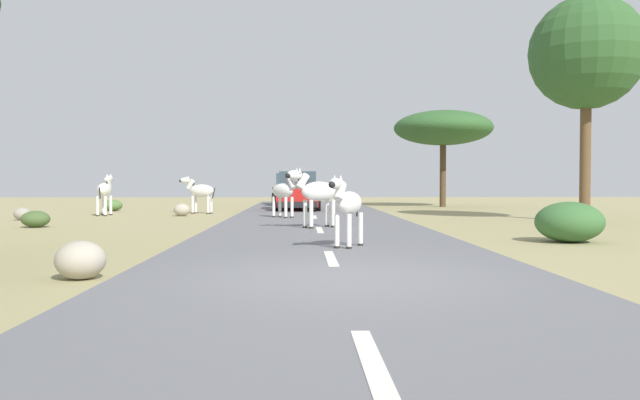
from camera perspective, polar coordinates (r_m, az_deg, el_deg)
ground_plane at (r=8.28m, az=1.76°, el=-7.46°), size 90.00×90.00×0.00m
road at (r=8.28m, az=1.69°, el=-7.29°), size 6.00×64.00×0.05m
lane_markings at (r=7.29m, az=2.18°, el=-8.29°), size 0.16×56.00×0.01m
zebra_0 at (r=11.90m, az=2.55°, el=-0.39°), size 0.85×1.39×1.40m
zebra_1 at (r=16.98m, az=-0.34°, el=0.73°), size 1.56×1.18×1.65m
zebra_2 at (r=25.53m, az=-19.28°, el=0.83°), size 0.49×1.75×1.65m
zebra_3 at (r=26.04m, az=-11.06°, el=0.81°), size 1.61×0.80×1.57m
zebra_4 at (r=21.85m, az=-3.32°, el=0.81°), size 1.22×1.42×1.57m
car_0 at (r=28.28m, az=-2.07°, el=0.73°), size 2.04×4.35×1.74m
car_1 at (r=34.46m, az=-2.62°, el=0.90°), size 2.09×4.37×1.74m
tree_2 at (r=22.58m, az=23.43°, el=12.31°), size 3.71×3.71×7.42m
tree_3 at (r=33.30m, az=11.32°, el=6.52°), size 5.18×5.18×5.07m
bush_0 at (r=14.48m, az=22.08°, el=-1.90°), size 1.48×1.33×0.89m
bush_1 at (r=29.33m, az=-18.63°, el=-0.47°), size 0.86×0.78×0.52m
bush_2 at (r=19.64m, az=-24.82°, el=-1.61°), size 0.81×0.73×0.48m
rock_0 at (r=27.03m, az=22.75°, el=-0.99°), size 0.41×0.36×0.23m
rock_1 at (r=23.47m, az=-25.82°, el=-1.17°), size 0.57×0.51×0.44m
rock_2 at (r=8.95m, az=-21.27°, el=-5.20°), size 0.67×0.65×0.52m
rock_3 at (r=24.34m, az=-12.66°, el=-0.89°), size 0.63×0.59×0.48m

